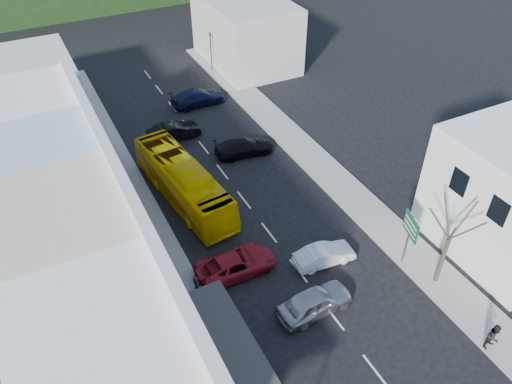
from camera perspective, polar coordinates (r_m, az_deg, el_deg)
name	(u,v)px	position (r m, az deg, el deg)	size (l,w,h in m)	color
ground	(298,271)	(32.55, 4.86, -8.95)	(120.00, 120.00, 0.00)	black
sidewalk_left	(139,213)	(37.29, -13.19, -2.40)	(3.00, 52.00, 0.15)	gray
sidewalk_right	(314,160)	(41.96, 6.67, 3.71)	(3.00, 52.00, 0.15)	gray
shopfront_row	(70,239)	(30.62, -20.48, -5.09)	(8.25, 30.00, 8.00)	silver
distant_block_left	(30,92)	(49.82, -24.38, 10.33)	(8.00, 10.00, 6.00)	#B7B2A8
distant_block_right	(246,32)	(57.32, -1.16, 17.83)	(8.00, 12.00, 7.00)	#B7B2A8
bus	(183,183)	(37.12, -8.30, 1.08)	(2.50, 11.60, 3.10)	#F3C000
car_silver	(314,303)	(30.05, 6.70, -12.49)	(1.80, 4.40, 1.40)	#A3A3A7
car_white	(324,255)	(32.73, 7.82, -7.11)	(1.80, 4.40, 1.40)	white
car_red	(236,264)	(31.89, -2.32, -8.24)	(1.90, 4.60, 1.40)	maroon
car_black_near	(244,147)	(42.13, -1.38, 5.18)	(1.84, 4.50, 1.40)	black
car_black_far	(174,132)	(44.68, -9.38, 6.79)	(1.80, 4.40, 1.40)	black
car_navy_far	(198,98)	(49.84, -6.64, 10.65)	(1.84, 4.50, 1.40)	black
pedestrian_left	(197,289)	(30.33, -6.73, -10.96)	(0.60, 0.40, 1.70)	black
pedestrian_right	(494,337)	(30.93, 25.57, -14.68)	(0.70, 0.44, 1.70)	black
direction_sign	(407,241)	(32.77, 16.90, -5.39)	(0.74, 1.83, 4.12)	#0C5F2A
street_tree	(449,239)	(31.27, 21.20, -5.04)	(2.73, 2.73, 7.37)	#33281E
traffic_signal	(211,52)	(55.81, -5.17, 15.66)	(0.71, 0.98, 4.44)	black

